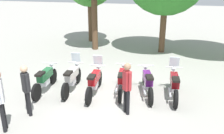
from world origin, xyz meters
TOP-DOWN VIEW (x-y plane):
  - ground_plane at (0.00, 0.00)m, footprint 80.00×80.00m
  - motorcycle_0 at (-2.39, -0.46)m, footprint 0.62×2.18m
  - motorcycle_1 at (-1.44, -0.09)m, footprint 0.62×2.18m
  - motorcycle_2 at (-0.48, -0.18)m, footprint 0.62×2.19m
  - motorcycle_3 at (0.47, 0.24)m, footprint 0.62×2.18m
  - motorcycle_4 at (1.42, 0.32)m, footprint 0.82×2.13m
  - motorcycle_5 at (2.38, 0.39)m, footprint 0.62×2.19m
  - person_0 at (-1.97, -2.15)m, footprint 0.37×0.31m
  - person_1 at (0.98, -1.21)m, footprint 0.34×0.34m
  - person_2 at (-2.14, -3.08)m, footprint 0.33×0.38m

SIDE VIEW (x-z plane):
  - ground_plane at x=0.00m, z-range 0.00..0.00m
  - motorcycle_0 at x=-2.39m, z-range 0.01..1.00m
  - motorcycle_3 at x=0.47m, z-range 0.01..1.00m
  - motorcycle_4 at x=1.42m, z-range 0.01..1.00m
  - motorcycle_1 at x=-1.44m, z-range -0.17..1.20m
  - motorcycle_2 at x=-0.48m, z-range -0.17..1.20m
  - motorcycle_5 at x=2.38m, z-range -0.17..1.20m
  - person_0 at x=-1.97m, z-range 0.14..1.81m
  - person_1 at x=0.98m, z-range 0.15..1.85m
  - person_2 at x=-2.14m, z-range 0.17..1.98m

